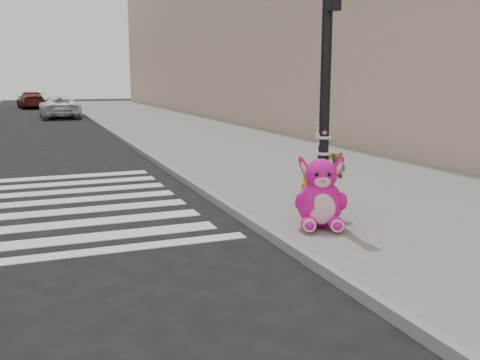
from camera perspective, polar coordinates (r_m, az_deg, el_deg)
name	(u,v)px	position (r m, az deg, el deg)	size (l,w,h in m)	color
ground	(199,290)	(6.15, -4.41, -11.62)	(120.00, 120.00, 0.00)	black
sidewalk_near	(258,151)	(16.96, 1.92, 3.06)	(7.00, 80.00, 0.14)	slate
curb_edge	(150,157)	(15.94, -9.57, 2.42)	(0.12, 80.00, 0.15)	gray
bld_near	(281,26)	(28.32, 4.35, 16.11)	(5.00, 60.00, 10.00)	#B9A38E
signal_pole	(325,116)	(8.43, 9.03, 6.73)	(0.69, 0.49, 4.00)	black
pink_bunny	(321,198)	(8.06, 8.59, -1.90)	(0.92, 0.99, 1.10)	#E71397
red_teddy	(341,200)	(9.51, 10.69, -2.10)	(0.15, 0.11, 0.22)	red
car_white_near	(59,107)	(34.52, -18.71, 7.41)	(2.21, 4.80, 1.33)	white
car_maroon_near	(31,100)	(46.54, -21.40, 7.95)	(1.85, 4.56, 1.32)	maroon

